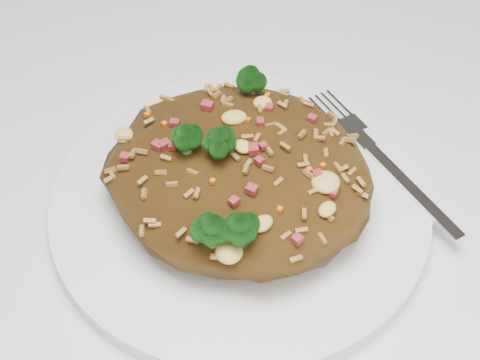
% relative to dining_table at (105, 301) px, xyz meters
% --- Properties ---
extents(dining_table, '(1.20, 0.80, 0.75)m').
position_rel_dining_table_xyz_m(dining_table, '(0.00, 0.00, 0.00)').
color(dining_table, silver).
rests_on(dining_table, ground).
extents(plate, '(0.26, 0.26, 0.01)m').
position_rel_dining_table_xyz_m(plate, '(0.09, 0.06, 0.10)').
color(plate, white).
rests_on(plate, dining_table).
extents(fried_rice, '(0.18, 0.16, 0.07)m').
position_rel_dining_table_xyz_m(fried_rice, '(0.09, 0.06, 0.13)').
color(fried_rice, brown).
rests_on(fried_rice, plate).
extents(fork, '(0.14, 0.11, 0.00)m').
position_rel_dining_table_xyz_m(fork, '(0.17, 0.13, 0.11)').
color(fork, silver).
rests_on(fork, plate).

